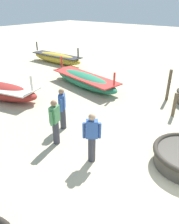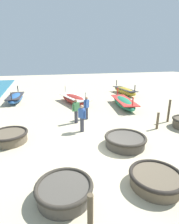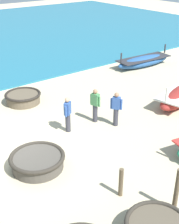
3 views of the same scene
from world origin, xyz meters
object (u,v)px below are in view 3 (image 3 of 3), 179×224
object	(u,v)px
fisherman_with_hat	(95,105)
mooring_post_inland	(177,191)
fisherman_standing_right	(68,114)
mooring_post_shoreline	(121,182)
coracle_far_left	(37,161)
coracle_center	(23,97)
fisherman_standing_left	(116,108)
long_boat_white_hull	(143,61)

from	to	relation	value
fisherman_with_hat	mooring_post_inland	xyz separation A→B (m)	(5.80, -1.61, -0.09)
fisherman_with_hat	fisherman_standing_right	distance (m)	1.47
fisherman_standing_right	mooring_post_shoreline	bearing A→B (deg)	-12.21
coracle_far_left	fisherman_with_hat	world-z (taller)	fisherman_with_hat
coracle_center	fisherman_standing_left	bearing A→B (deg)	25.09
coracle_far_left	fisherman_standing_left	size ratio (longest dim) A/B	1.26
mooring_post_shoreline	long_boat_white_hull	bearing A→B (deg)	130.86
long_boat_white_hull	fisherman_standing_right	xyz separation A→B (m)	(4.28, -9.02, 0.48)
fisherman_with_hat	fisherman_standing_right	xyz separation A→B (m)	(0.00, -1.47, 0.00)
fisherman_standing_left	fisherman_standing_right	world-z (taller)	same
long_boat_white_hull	fisherman_with_hat	size ratio (longest dim) A/B	2.78
fisherman_with_hat	mooring_post_shoreline	xyz separation A→B (m)	(4.34, -2.41, -0.33)
fisherman_with_hat	long_boat_white_hull	bearing A→B (deg)	119.49
coracle_far_left	mooring_post_shoreline	world-z (taller)	mooring_post_shoreline
coracle_far_left	long_boat_white_hull	bearing A→B (deg)	117.02
long_boat_white_hull	fisherman_with_hat	distance (m)	8.69
fisherman_standing_left	mooring_post_shoreline	bearing A→B (deg)	-39.65
fisherman_standing_right	mooring_post_inland	size ratio (longest dim) A/B	1.05
coracle_center	fisherman_standing_right	distance (m)	3.85
coracle_far_left	mooring_post_shoreline	bearing A→B (deg)	25.57
mooring_post_inland	long_boat_white_hull	bearing A→B (deg)	137.70
coracle_center	fisherman_with_hat	world-z (taller)	fisherman_with_hat
coracle_center	fisherman_with_hat	distance (m)	4.20
coracle_center	fisherman_standing_left	size ratio (longest dim) A/B	1.17
long_boat_white_hull	coracle_far_left	bearing A→B (deg)	-62.98
long_boat_white_hull	mooring_post_inland	bearing A→B (deg)	-42.30
coracle_far_left	fisherman_standing_left	bearing A→B (deg)	98.82
coracle_far_left	fisherman_standing_left	xyz separation A→B (m)	(-0.66, 4.26, 0.55)
mooring_post_inland	fisherman_standing_right	bearing A→B (deg)	178.62
coracle_center	long_boat_white_hull	bearing A→B (deg)	92.89
long_boat_white_hull	fisherman_with_hat	world-z (taller)	fisherman_with_hat
long_boat_white_hull	mooring_post_shoreline	world-z (taller)	long_boat_white_hull
fisherman_standing_right	long_boat_white_hull	bearing A→B (deg)	115.36
coracle_far_left	long_boat_white_hull	xyz separation A→B (m)	(-5.77, 11.32, 0.07)
coracle_far_left	fisherman_standing_right	world-z (taller)	fisherman_standing_right
long_boat_white_hull	fisherman_standing_left	world-z (taller)	fisherman_standing_left
fisherman_standing_right	mooring_post_shoreline	world-z (taller)	fisherman_standing_right
fisherman_with_hat	coracle_far_left	bearing A→B (deg)	-68.27
fisherman_with_hat	mooring_post_inland	bearing A→B (deg)	-15.51
coracle_center	fisherman_standing_right	xyz separation A→B (m)	(3.81, 0.21, 0.54)
coracle_far_left	mooring_post_shoreline	distance (m)	3.16
fisherman_with_hat	fisherman_standing_right	size ratio (longest dim) A/B	1.00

